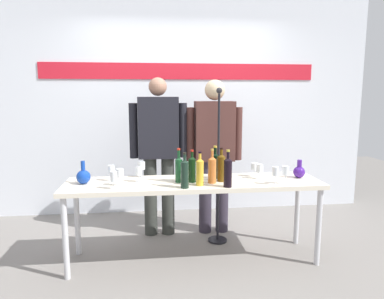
# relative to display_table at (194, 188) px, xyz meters

# --- Properties ---
(ground_plane) EXTENTS (10.00, 10.00, 0.00)m
(ground_plane) POSITION_rel_display_table_xyz_m (0.00, 0.00, -0.69)
(ground_plane) COLOR gray
(back_wall) EXTENTS (4.94, 0.11, 3.00)m
(back_wall) POSITION_rel_display_table_xyz_m (0.00, 1.49, 0.81)
(back_wall) COLOR silver
(back_wall) RESTS_ON ground
(display_table) EXTENTS (2.32, 0.57, 0.75)m
(display_table) POSITION_rel_display_table_xyz_m (0.00, 0.00, 0.00)
(display_table) COLOR beige
(display_table) RESTS_ON ground
(decanter_blue_left) EXTENTS (0.12, 0.12, 0.21)m
(decanter_blue_left) POSITION_rel_display_table_xyz_m (-0.98, 0.02, 0.13)
(decanter_blue_left) COLOR #143BA1
(decanter_blue_left) RESTS_ON display_table
(decanter_blue_right) EXTENTS (0.11, 0.11, 0.17)m
(decanter_blue_right) POSITION_rel_display_table_xyz_m (1.01, 0.02, 0.13)
(decanter_blue_right) COLOR #461D8A
(decanter_blue_right) RESTS_ON display_table
(presenter_left) EXTENTS (0.62, 0.22, 1.71)m
(presenter_left) POSITION_rel_display_table_xyz_m (-0.30, 0.66, 0.29)
(presenter_left) COLOR #313430
(presenter_left) RESTS_ON ground
(presenter_right) EXTENTS (0.62, 0.22, 1.69)m
(presenter_right) POSITION_rel_display_table_xyz_m (0.30, 0.66, 0.28)
(presenter_right) COLOR #302937
(presenter_right) RESTS_ON ground
(wine_bottle_0) EXTENTS (0.07, 0.07, 0.30)m
(wine_bottle_0) POSITION_rel_display_table_xyz_m (-0.02, -0.03, 0.19)
(wine_bottle_0) COLOR black
(wine_bottle_0) RESTS_ON display_table
(wine_bottle_1) EXTENTS (0.07, 0.07, 0.32)m
(wine_bottle_1) POSITION_rel_display_table_xyz_m (0.26, -0.23, 0.20)
(wine_bottle_1) COLOR black
(wine_bottle_1) RESTS_ON display_table
(wine_bottle_2) EXTENTS (0.07, 0.07, 0.31)m
(wine_bottle_2) POSITION_rel_display_table_xyz_m (0.25, -0.02, 0.20)
(wine_bottle_2) COLOR #51360A
(wine_bottle_2) RESTS_ON display_table
(wine_bottle_3) EXTENTS (0.06, 0.06, 0.31)m
(wine_bottle_3) POSITION_rel_display_table_xyz_m (-0.14, -0.02, 0.19)
(wine_bottle_3) COLOR #154021
(wine_bottle_3) RESTS_ON display_table
(wine_bottle_4) EXTENTS (0.07, 0.07, 0.31)m
(wine_bottle_4) POSITION_rel_display_table_xyz_m (0.21, 0.09, 0.20)
(wine_bottle_4) COLOR black
(wine_bottle_4) RESTS_ON display_table
(wine_bottle_5) EXTENTS (0.07, 0.07, 0.31)m
(wine_bottle_5) POSITION_rel_display_table_xyz_m (-0.10, -0.22, 0.20)
(wine_bottle_5) COLOR black
(wine_bottle_5) RESTS_ON display_table
(wine_bottle_6) EXTENTS (0.07, 0.07, 0.30)m
(wine_bottle_6) POSITION_rel_display_table_xyz_m (0.03, -0.15, 0.19)
(wine_bottle_6) COLOR gold
(wine_bottle_6) RESTS_ON display_table
(wine_bottle_7) EXTENTS (0.07, 0.07, 0.31)m
(wine_bottle_7) POSITION_rel_display_table_xyz_m (0.15, -0.08, 0.19)
(wine_bottle_7) COLOR #CB6B2D
(wine_bottle_7) RESTS_ON display_table
(wine_glass_left_0) EXTENTS (0.06, 0.06, 0.15)m
(wine_glass_left_0) POSITION_rel_display_table_xyz_m (-0.70, -0.18, 0.17)
(wine_glass_left_0) COLOR white
(wine_glass_left_0) RESTS_ON display_table
(wine_glass_left_1) EXTENTS (0.06, 0.06, 0.14)m
(wine_glass_left_1) POSITION_rel_display_table_xyz_m (-0.50, 0.04, 0.16)
(wine_glass_left_1) COLOR white
(wine_glass_left_1) RESTS_ON display_table
(wine_glass_left_2) EXTENTS (0.07, 0.07, 0.15)m
(wine_glass_left_2) POSITION_rel_display_table_xyz_m (-0.48, 0.22, 0.17)
(wine_glass_left_2) COLOR white
(wine_glass_left_2) RESTS_ON display_table
(wine_glass_left_3) EXTENTS (0.06, 0.06, 0.15)m
(wine_glass_left_3) POSITION_rel_display_table_xyz_m (-0.65, -0.08, 0.17)
(wine_glass_left_3) COLOR white
(wine_glass_left_3) RESTS_ON display_table
(wine_glass_left_4) EXTENTS (0.06, 0.06, 0.15)m
(wine_glass_left_4) POSITION_rel_display_table_xyz_m (-0.75, 0.10, 0.17)
(wine_glass_left_4) COLOR white
(wine_glass_left_4) RESTS_ON display_table
(wine_glass_right_0) EXTENTS (0.06, 0.06, 0.16)m
(wine_glass_right_0) POSITION_rel_display_table_xyz_m (0.79, -0.18, 0.18)
(wine_glass_right_0) COLOR white
(wine_glass_right_0) RESTS_ON display_table
(wine_glass_right_1) EXTENTS (0.06, 0.06, 0.13)m
(wine_glass_right_1) POSITION_rel_display_table_xyz_m (0.60, 0.13, 0.16)
(wine_glass_right_1) COLOR white
(wine_glass_right_1) RESTS_ON display_table
(wine_glass_right_2) EXTENTS (0.06, 0.06, 0.14)m
(wine_glass_right_2) POSITION_rel_display_table_xyz_m (0.63, 0.03, 0.16)
(wine_glass_right_2) COLOR white
(wine_glass_right_2) RESTS_ON display_table
(wine_glass_right_3) EXTENTS (0.06, 0.06, 0.16)m
(wine_glass_right_3) POSITION_rel_display_table_xyz_m (0.69, -0.20, 0.18)
(wine_glass_right_3) COLOR white
(wine_glass_right_3) RESTS_ON display_table
(microphone_stand) EXTENTS (0.20, 0.20, 1.61)m
(microphone_stand) POSITION_rel_display_table_xyz_m (0.30, 0.38, -0.15)
(microphone_stand) COLOR black
(microphone_stand) RESTS_ON ground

